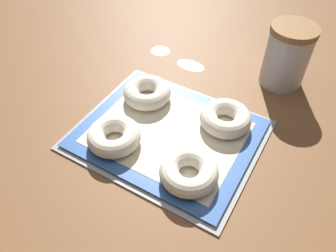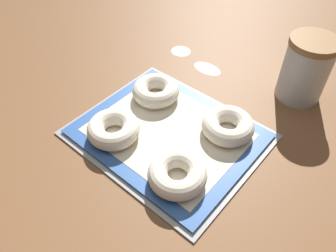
{
  "view_description": "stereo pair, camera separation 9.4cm",
  "coord_description": "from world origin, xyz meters",
  "px_view_note": "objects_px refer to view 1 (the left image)",
  "views": [
    {
      "loc": [
        0.28,
        -0.46,
        0.58
      ],
      "look_at": [
        0.01,
        0.0,
        0.03
      ],
      "focal_mm": 35.0,
      "sensor_mm": 36.0,
      "label": 1
    },
    {
      "loc": [
        0.35,
        -0.4,
        0.58
      ],
      "look_at": [
        0.01,
        0.0,
        0.03
      ],
      "focal_mm": 35.0,
      "sensor_mm": 36.0,
      "label": 2
    }
  ],
  "objects_px": {
    "bagel_back_right": "(225,118)",
    "flour_canister": "(287,56)",
    "bagel_back_left": "(147,93)",
    "bagel_front_left": "(114,136)",
    "bagel_front_right": "(189,172)",
    "baking_tray": "(168,134)"
  },
  "relations": [
    {
      "from": "baking_tray",
      "to": "flour_canister",
      "type": "height_order",
      "value": "flour_canister"
    },
    {
      "from": "flour_canister",
      "to": "bagel_front_left",
      "type": "bearing_deg",
      "value": -121.01
    },
    {
      "from": "bagel_back_left",
      "to": "baking_tray",
      "type": "bearing_deg",
      "value": -35.54
    },
    {
      "from": "bagel_front_left",
      "to": "baking_tray",
      "type": "bearing_deg",
      "value": 44.78
    },
    {
      "from": "baking_tray",
      "to": "bagel_back_right",
      "type": "bearing_deg",
      "value": 40.99
    },
    {
      "from": "bagel_front_right",
      "to": "flour_canister",
      "type": "height_order",
      "value": "flour_canister"
    },
    {
      "from": "baking_tray",
      "to": "flour_canister",
      "type": "relative_size",
      "value": 2.49
    },
    {
      "from": "baking_tray",
      "to": "bagel_front_right",
      "type": "relative_size",
      "value": 3.43
    },
    {
      "from": "bagel_front_left",
      "to": "bagel_front_right",
      "type": "relative_size",
      "value": 1.0
    },
    {
      "from": "bagel_back_right",
      "to": "flour_canister",
      "type": "relative_size",
      "value": 0.73
    },
    {
      "from": "bagel_front_left",
      "to": "bagel_back_right",
      "type": "relative_size",
      "value": 1.0
    },
    {
      "from": "bagel_front_left",
      "to": "flour_canister",
      "type": "relative_size",
      "value": 0.73
    },
    {
      "from": "baking_tray",
      "to": "bagel_back_left",
      "type": "distance_m",
      "value": 0.13
    },
    {
      "from": "bagel_front_right",
      "to": "flour_canister",
      "type": "distance_m",
      "value": 0.44
    },
    {
      "from": "bagel_front_left",
      "to": "bagel_back_left",
      "type": "relative_size",
      "value": 1.0
    },
    {
      "from": "bagel_front_left",
      "to": "flour_canister",
      "type": "height_order",
      "value": "flour_canister"
    },
    {
      "from": "bagel_back_left",
      "to": "flour_canister",
      "type": "height_order",
      "value": "flour_canister"
    },
    {
      "from": "bagel_back_right",
      "to": "flour_canister",
      "type": "distance_m",
      "value": 0.26
    },
    {
      "from": "bagel_front_left",
      "to": "bagel_front_right",
      "type": "xyz_separation_m",
      "value": [
        0.19,
        -0.0,
        0.0
      ]
    },
    {
      "from": "flour_canister",
      "to": "bagel_back_left",
      "type": "bearing_deg",
      "value": -136.36
    },
    {
      "from": "bagel_front_right",
      "to": "flour_canister",
      "type": "xyz_separation_m",
      "value": [
        0.06,
        0.43,
        0.05
      ]
    },
    {
      "from": "bagel_back_left",
      "to": "bagel_back_right",
      "type": "bearing_deg",
      "value": 3.97
    }
  ]
}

